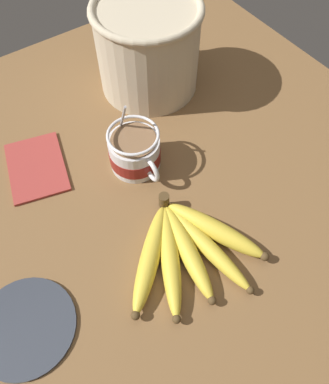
% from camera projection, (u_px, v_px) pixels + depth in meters
% --- Properties ---
extents(table, '(1.15, 1.15, 0.03)m').
position_uv_depth(table, '(152.00, 201.00, 0.75)').
color(table, brown).
rests_on(table, ground).
extents(coffee_mug, '(0.16, 0.10, 0.15)m').
position_uv_depth(coffee_mug, '(135.00, 152.00, 0.74)').
color(coffee_mug, silver).
rests_on(coffee_mug, table).
extents(banana_bunch, '(0.24, 0.26, 0.04)m').
position_uv_depth(banana_bunch, '(186.00, 248.00, 0.65)').
color(banana_bunch, '#4C381E').
rests_on(banana_bunch, table).
extents(woven_basket, '(0.24, 0.24, 0.20)m').
position_uv_depth(woven_basket, '(148.00, 47.00, 0.82)').
color(woven_basket, beige).
rests_on(woven_basket, table).
extents(napkin, '(0.18, 0.15, 0.01)m').
position_uv_depth(napkin, '(37.00, 167.00, 0.77)').
color(napkin, '#A33833').
rests_on(napkin, table).
extents(small_plate, '(0.16, 0.16, 0.01)m').
position_uv_depth(small_plate, '(26.00, 327.00, 0.59)').
color(small_plate, '#333842').
rests_on(small_plate, table).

